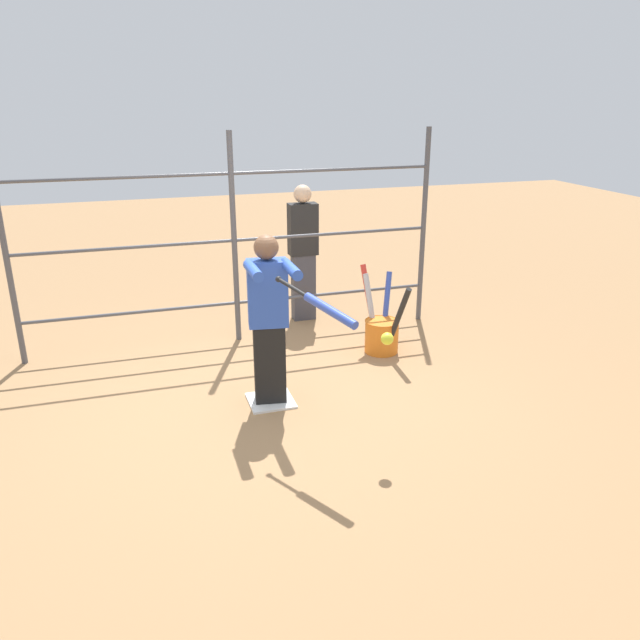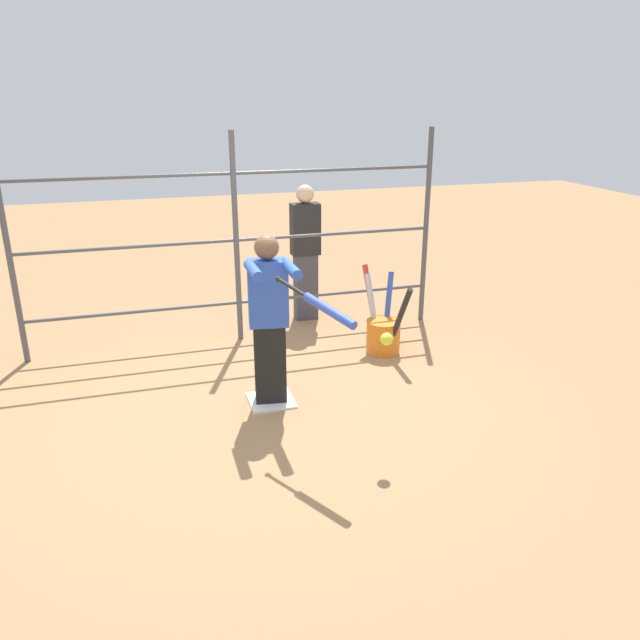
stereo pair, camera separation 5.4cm
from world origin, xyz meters
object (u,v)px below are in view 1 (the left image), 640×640
(baseball_bat_swinging, at_px, (323,306))
(bystander_behind_fence, at_px, (303,251))
(softball_in_flight, at_px, (387,339))
(batter, at_px, (269,316))
(bat_bucket, at_px, (381,331))

(baseball_bat_swinging, bearing_deg, bystander_behind_fence, -103.02)
(softball_in_flight, bearing_deg, baseball_bat_swinging, -8.75)
(batter, relative_size, softball_in_flight, 16.03)
(batter, distance_m, bystander_behind_fence, 2.24)
(baseball_bat_swinging, relative_size, softball_in_flight, 8.63)
(bat_bucket, bearing_deg, baseball_bat_swinging, 54.77)
(bat_bucket, xyz_separation_m, bystander_behind_fence, (0.51, -1.24, 0.62))
(batter, distance_m, baseball_bat_swinging, 0.97)
(baseball_bat_swinging, bearing_deg, bat_bucket, -125.23)
(baseball_bat_swinging, xyz_separation_m, bystander_behind_fence, (-0.68, -2.93, -0.33))
(batter, bearing_deg, bystander_behind_fence, -113.48)
(batter, bearing_deg, bat_bucket, -150.07)
(softball_in_flight, height_order, bystander_behind_fence, bystander_behind_fence)
(softball_in_flight, relative_size, bystander_behind_fence, 0.06)
(softball_in_flight, distance_m, bystander_behind_fence, 3.01)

